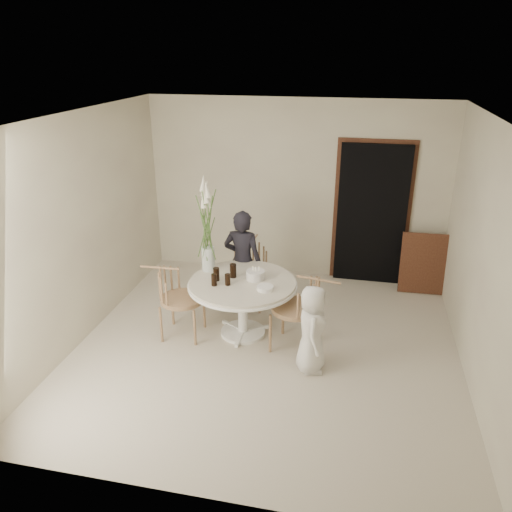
% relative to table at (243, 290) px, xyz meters
% --- Properties ---
extents(ground, '(4.50, 4.50, 0.00)m').
position_rel_table_xyz_m(ground, '(0.35, -0.25, -0.62)').
color(ground, beige).
rests_on(ground, ground).
extents(room_shell, '(4.50, 4.50, 4.50)m').
position_rel_table_xyz_m(room_shell, '(0.35, -0.25, 1.00)').
color(room_shell, white).
rests_on(room_shell, ground).
extents(doorway, '(1.00, 0.10, 2.10)m').
position_rel_table_xyz_m(doorway, '(1.50, 1.94, 0.43)').
color(doorway, black).
rests_on(doorway, ground).
extents(door_trim, '(1.12, 0.03, 2.22)m').
position_rel_table_xyz_m(door_trim, '(1.50, 1.98, 0.49)').
color(door_trim, brown).
rests_on(door_trim, ground).
extents(table, '(1.33, 1.33, 0.73)m').
position_rel_table_xyz_m(table, '(0.00, 0.00, 0.00)').
color(table, white).
rests_on(table, ground).
extents(picture_frame, '(0.67, 0.22, 0.89)m').
position_rel_table_xyz_m(picture_frame, '(2.30, 1.70, -0.17)').
color(picture_frame, brown).
rests_on(picture_frame, ground).
extents(chair_far, '(0.51, 0.55, 0.89)m').
position_rel_table_xyz_m(chair_far, '(-0.09, 0.89, -0.04)').
color(chair_far, '#A48059').
rests_on(chair_far, ground).
extents(chair_right, '(0.63, 0.59, 0.96)m').
position_rel_table_xyz_m(chair_right, '(0.80, -0.19, 0.01)').
color(chair_right, '#A48059').
rests_on(chair_right, ground).
extents(chair_left, '(0.57, 0.53, 0.92)m').
position_rel_table_xyz_m(chair_left, '(-0.85, -0.18, -0.02)').
color(chair_left, '#A48059').
rests_on(chair_left, ground).
extents(girl, '(0.54, 0.38, 1.41)m').
position_rel_table_xyz_m(girl, '(-0.15, 0.64, 0.09)').
color(girl, black).
rests_on(girl, ground).
extents(boy, '(0.39, 0.54, 1.02)m').
position_rel_table_xyz_m(boy, '(0.91, -0.57, -0.11)').
color(boy, white).
rests_on(boy, ground).
extents(birthday_cake, '(0.23, 0.23, 0.16)m').
position_rel_table_xyz_m(birthday_cake, '(0.14, 0.09, 0.17)').
color(birthday_cake, white).
rests_on(birthday_cake, table).
extents(cola_tumbler_a, '(0.08, 0.08, 0.14)m').
position_rel_table_xyz_m(cola_tumbler_a, '(-0.30, -0.18, 0.19)').
color(cola_tumbler_a, black).
rests_on(cola_tumbler_a, table).
extents(cola_tumbler_b, '(0.09, 0.09, 0.14)m').
position_rel_table_xyz_m(cola_tumbler_b, '(-0.15, -0.14, 0.18)').
color(cola_tumbler_b, black).
rests_on(cola_tumbler_b, table).
extents(cola_tumbler_c, '(0.09, 0.09, 0.16)m').
position_rel_table_xyz_m(cola_tumbler_c, '(-0.32, -0.04, 0.20)').
color(cola_tumbler_c, black).
rests_on(cola_tumbler_c, table).
extents(cola_tumbler_d, '(0.09, 0.09, 0.17)m').
position_rel_table_xyz_m(cola_tumbler_d, '(-0.14, 0.09, 0.20)').
color(cola_tumbler_d, black).
rests_on(cola_tumbler_d, table).
extents(plate_stack, '(0.22, 0.22, 0.05)m').
position_rel_table_xyz_m(plate_stack, '(0.31, -0.17, 0.14)').
color(plate_stack, white).
rests_on(plate_stack, table).
extents(flower_vase, '(0.17, 0.17, 1.23)m').
position_rel_table_xyz_m(flower_vase, '(-0.50, 0.23, 0.69)').
color(flower_vase, silver).
rests_on(flower_vase, table).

